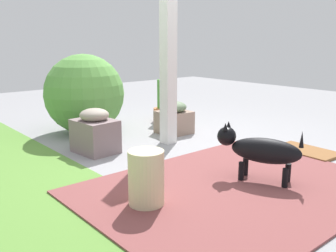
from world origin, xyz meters
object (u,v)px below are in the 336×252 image
at_px(porch_pillar, 168,49).
at_px(stone_planter_mid, 95,132).
at_px(doormat, 307,151).
at_px(stone_planter_nearest, 174,118).
at_px(terracotta_pot_tall, 162,107).
at_px(round_shrub, 84,94).
at_px(dog, 260,149).
at_px(ceramic_urn, 146,179).

relative_size(porch_pillar, stone_planter_mid, 4.46).
xyz_separation_m(porch_pillar, doormat, (-1.26, -0.88, -1.07)).
height_order(stone_planter_nearest, terracotta_pot_tall, terracotta_pot_tall).
bearing_deg(stone_planter_mid, terracotta_pot_tall, -64.04).
bearing_deg(stone_planter_mid, stone_planter_nearest, -85.87).
xyz_separation_m(round_shrub, doormat, (-2.32, -1.38, -0.49)).
bearing_deg(stone_planter_nearest, porch_pillar, 130.38).
bearing_deg(dog, stone_planter_nearest, -18.23).
xyz_separation_m(ceramic_urn, doormat, (-0.06, -2.11, -0.19)).
height_order(stone_planter_nearest, ceramic_urn, ceramic_urn).
bearing_deg(terracotta_pot_tall, round_shrub, 85.37).
height_order(stone_planter_mid, round_shrub, round_shrub).
bearing_deg(porch_pillar, stone_planter_mid, 75.90).
xyz_separation_m(dog, doormat, (0.18, -1.10, -0.27)).
height_order(round_shrub, dog, round_shrub).
height_order(stone_planter_nearest, round_shrub, round_shrub).
bearing_deg(ceramic_urn, dog, -103.04).
xyz_separation_m(porch_pillar, dog, (-1.44, 0.22, -0.79)).
relative_size(stone_planter_mid, terracotta_pot_tall, 0.79).
xyz_separation_m(stone_planter_mid, round_shrub, (0.85, -0.34, 0.29)).
bearing_deg(doormat, dog, 99.26).
relative_size(stone_planter_nearest, stone_planter_mid, 0.86).
distance_m(terracotta_pot_tall, ceramic_urn, 2.90).
bearing_deg(porch_pillar, round_shrub, 25.49).
bearing_deg(round_shrub, stone_planter_mid, 158.12).
bearing_deg(dog, round_shrub, 6.42).
bearing_deg(stone_planter_nearest, dog, 161.77).
xyz_separation_m(porch_pillar, terracotta_pot_tall, (0.96, -0.69, -0.86)).
relative_size(stone_planter_nearest, round_shrub, 0.41).
bearing_deg(terracotta_pot_tall, doormat, -175.32).
bearing_deg(doormat, round_shrub, 30.73).
bearing_deg(porch_pillar, doormat, -145.28).
height_order(stone_planter_mid, doormat, stone_planter_mid).
relative_size(round_shrub, dog, 1.44).
height_order(dog, doormat, dog).
distance_m(porch_pillar, round_shrub, 1.31).
distance_m(stone_planter_nearest, stone_planter_mid, 1.20).
relative_size(terracotta_pot_tall, ceramic_urn, 1.48).
bearing_deg(round_shrub, ceramic_urn, 162.13).
relative_size(porch_pillar, terracotta_pot_tall, 3.50).
bearing_deg(doormat, terracotta_pot_tall, 4.68).
bearing_deg(round_shrub, doormat, -149.27).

